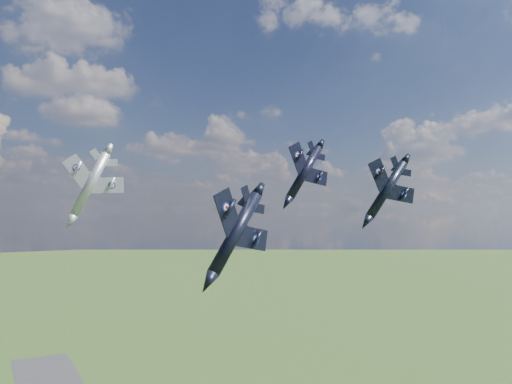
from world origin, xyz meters
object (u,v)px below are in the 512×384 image
jet_right_navy (387,190)px  jet_high_navy (304,172)px  jet_lead_navy (235,233)px  jet_left_silver (90,184)px

jet_right_navy → jet_high_navy: 20.39m
jet_high_navy → jet_lead_navy: bearing=-148.2°
jet_lead_navy → jet_left_silver: size_ratio=1.17×
jet_lead_navy → jet_high_navy: jet_high_navy is taller
jet_lead_navy → jet_right_navy: bearing=-24.8°
jet_right_navy → jet_left_silver: 41.10m
jet_lead_navy → jet_right_navy: 22.15m
jet_right_navy → jet_high_navy: jet_high_navy is taller
jet_right_navy → jet_high_navy: bearing=97.6°
jet_high_navy → jet_left_silver: (-34.64, 2.76, -2.75)m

